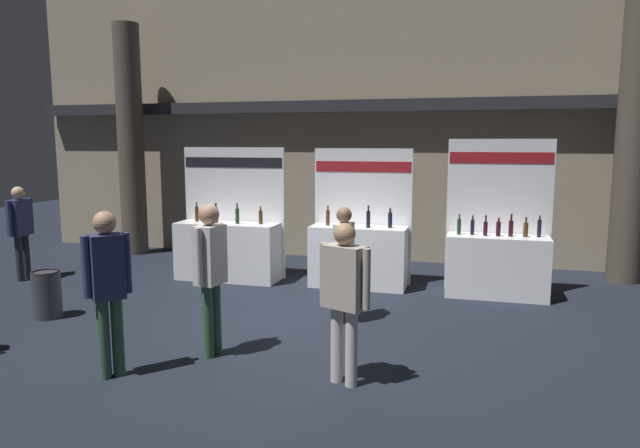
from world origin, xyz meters
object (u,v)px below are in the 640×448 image
Objects in this scene: exhibitor_booth_2 at (497,258)px; visitor_1 at (344,289)px; exhibitor_booth_0 at (228,246)px; exhibitor_booth_1 at (359,251)px; visitor_2 at (344,255)px; visitor_0 at (210,266)px; visitor_4 at (20,224)px; trash_bin at (47,294)px; visitor_7 at (108,280)px.

exhibitor_booth_2 is 4.27m from visitor_1.
exhibitor_booth_2 is (4.62, 0.08, 0.00)m from exhibitor_booth_0.
exhibitor_booth_1 is 1.41× the size of visitor_1.
visitor_2 is at bearing -136.99° from exhibitor_booth_2.
visitor_4 is (-4.91, 2.46, -0.05)m from visitor_0.
exhibitor_booth_0 is 1.48× the size of visitor_2.
exhibitor_booth_0 is 3.17m from visitor_2.
visitor_4 is at bearing -169.04° from exhibitor_booth_1.
exhibitor_booth_1 reaches higher than trash_bin.
visitor_4 is (-6.56, 2.83, 0.00)m from visitor_1.
exhibitor_booth_2 is at bearing 0.28° from visitor_7.
visitor_7 is (4.16, -3.31, 0.05)m from visitor_4.
visitor_1 is 0.94× the size of visitor_7.
visitor_2 is 6.15m from visitor_4.
exhibitor_booth_0 is 3.52× the size of trash_bin.
exhibitor_booth_1 is 0.94× the size of exhibitor_booth_2.
exhibitor_booth_0 reaches higher than trash_bin.
trash_bin is 2.74m from visitor_7.
exhibitor_booth_1 is at bearing 21.08° from visitor_7.
exhibitor_booth_1 is 3.77m from visitor_0.
visitor_2 is at bearing 12.92° from trash_bin.
exhibitor_booth_1 is 4.80m from visitor_7.
visitor_1 is at bearing -80.64° from exhibitor_booth_1.
visitor_1 reaches higher than visitor_2.
exhibitor_booth_0 is 4.40m from visitor_7.
visitor_2 reaches higher than trash_bin.
visitor_7 is (-1.75, -4.45, 0.44)m from exhibitor_booth_1.
exhibitor_booth_1 is (2.36, 0.12, 0.00)m from exhibitor_booth_0.
trash_bin is at bearing 104.93° from visitor_2.
visitor_1 is at bearing -36.24° from visitor_7.
visitor_0 reaches higher than visitor_4.
visitor_0 is at bearing 0.98° from visitor_7.
exhibitor_booth_2 is at bearing -44.99° from visitor_2.
exhibitor_booth_2 is 8.25m from visitor_4.
exhibitor_booth_1 is 1.33× the size of visitor_0.
visitor_0 is 1.69m from visitor_1.
visitor_7 is at bearing -135.10° from visitor_4.
exhibitor_booth_0 is 0.94× the size of exhibitor_booth_2.
exhibitor_booth_2 is at bearing -33.77° from visitor_0.
visitor_0 is at bearing -123.26° from visitor_4.
visitor_0 is 1.00× the size of visitor_7.
exhibitor_booth_2 is 1.49× the size of visitor_4.
exhibitor_booth_2 is 1.42× the size of visitor_7.
exhibitor_booth_2 reaches higher than exhibitor_booth_0.
trash_bin is at bearing -154.99° from exhibitor_booth_2.
visitor_4 is (-3.54, -1.02, 0.39)m from exhibitor_booth_0.
visitor_7 is (2.14, -1.55, 0.72)m from trash_bin.
exhibitor_booth_0 is 1.41× the size of visitor_4.
exhibitor_booth_0 is at bearing -177.09° from exhibitor_booth_1.
exhibitor_booth_0 is at bearing 56.08° from visitor_2.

